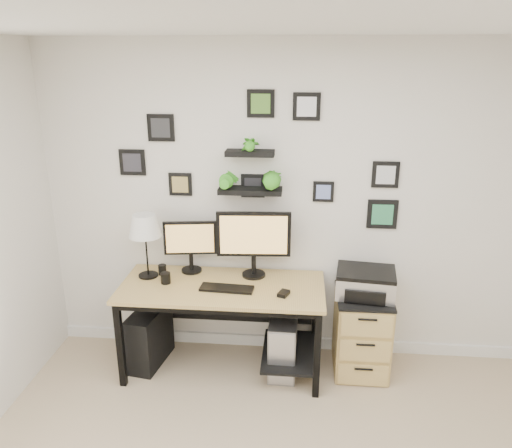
# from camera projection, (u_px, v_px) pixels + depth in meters

# --- Properties ---
(room) EXTENTS (4.00, 4.00, 4.00)m
(room) POSITION_uv_depth(u_px,v_px,m) (285.00, 341.00, 4.43)
(room) COLOR #C4AD8C
(room) RESTS_ON ground
(desk) EXTENTS (1.60, 0.70, 0.75)m
(desk) POSITION_uv_depth(u_px,v_px,m) (227.00, 298.00, 3.98)
(desk) COLOR tan
(desk) RESTS_ON ground
(monitor_left) EXTENTS (0.43, 0.19, 0.44)m
(monitor_left) POSITION_uv_depth(u_px,v_px,m) (190.00, 243.00, 4.07)
(monitor_left) COLOR black
(monitor_left) RESTS_ON desk
(monitor_right) EXTENTS (0.59, 0.20, 0.55)m
(monitor_right) POSITION_uv_depth(u_px,v_px,m) (254.00, 239.00, 3.97)
(monitor_right) COLOR black
(monitor_right) RESTS_ON desk
(keyboard) EXTENTS (0.42, 0.16, 0.02)m
(keyboard) POSITION_uv_depth(u_px,v_px,m) (227.00, 288.00, 3.84)
(keyboard) COLOR black
(keyboard) RESTS_ON desk
(mouse) EXTENTS (0.10, 0.12, 0.03)m
(mouse) POSITION_uv_depth(u_px,v_px,m) (284.00, 294.00, 3.74)
(mouse) COLOR black
(mouse) RESTS_ON desk
(table_lamp) EXTENTS (0.26, 0.26, 0.53)m
(table_lamp) POSITION_uv_depth(u_px,v_px,m) (145.00, 227.00, 3.94)
(table_lamp) COLOR black
(table_lamp) RESTS_ON desk
(mug) EXTENTS (0.08, 0.08, 0.09)m
(mug) POSITION_uv_depth(u_px,v_px,m) (166.00, 278.00, 3.94)
(mug) COLOR black
(mug) RESTS_ON desk
(pen_cup) EXTENTS (0.07, 0.07, 0.08)m
(pen_cup) POSITION_uv_depth(u_px,v_px,m) (162.00, 270.00, 4.09)
(pen_cup) COLOR black
(pen_cup) RESTS_ON desk
(pc_tower_black) EXTENTS (0.29, 0.51, 0.48)m
(pc_tower_black) POSITION_uv_depth(u_px,v_px,m) (150.00, 337.00, 4.15)
(pc_tower_black) COLOR black
(pc_tower_black) RESTS_ON ground
(pc_tower_grey) EXTENTS (0.23, 0.49, 0.48)m
(pc_tower_grey) POSITION_uv_depth(u_px,v_px,m) (283.00, 343.00, 4.06)
(pc_tower_grey) COLOR gray
(pc_tower_grey) RESTS_ON ground
(file_cabinet) EXTENTS (0.43, 0.53, 0.67)m
(file_cabinet) POSITION_uv_depth(u_px,v_px,m) (361.00, 332.00, 4.04)
(file_cabinet) COLOR tan
(file_cabinet) RESTS_ON ground
(printer) EXTENTS (0.48, 0.41, 0.20)m
(printer) POSITION_uv_depth(u_px,v_px,m) (365.00, 283.00, 3.90)
(printer) COLOR silver
(printer) RESTS_ON file_cabinet
(wall_decor) EXTENTS (2.24, 0.18, 1.08)m
(wall_decor) POSITION_uv_depth(u_px,v_px,m) (256.00, 165.00, 3.88)
(wall_decor) COLOR black
(wall_decor) RESTS_ON ground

